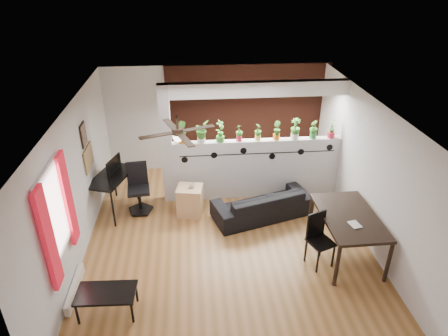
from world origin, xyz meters
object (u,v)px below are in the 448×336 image
(potted_plant_4, at_px, (258,132))
(office_chair, at_px, (139,191))
(cube_shelf, at_px, (190,201))
(coffee_table, at_px, (106,294))
(folding_chair, at_px, (318,234))
(potted_plant_0, at_px, (182,132))
(ceiling_fan, at_px, (178,133))
(potted_plant_3, at_px, (239,132))
(potted_plant_5, at_px, (277,130))
(sofa, at_px, (262,204))
(cup, at_px, (192,186))
(potted_plant_1, at_px, (201,131))
(computer_desk, at_px, (112,179))
(potted_plant_8, at_px, (332,128))
(dining_table, at_px, (349,220))
(potted_plant_7, at_px, (314,129))
(potted_plant_2, at_px, (220,130))
(potted_plant_6, at_px, (295,128))

(potted_plant_4, relative_size, office_chair, 0.34)
(cube_shelf, relative_size, coffee_table, 0.70)
(office_chair, bearing_deg, folding_chair, -30.61)
(coffee_table, bearing_deg, potted_plant_0, 69.82)
(ceiling_fan, bearing_deg, potted_plant_3, 56.20)
(potted_plant_5, distance_m, sofa, 1.57)
(cup, bearing_deg, potted_plant_1, 68.68)
(ceiling_fan, relative_size, computer_desk, 0.93)
(computer_desk, relative_size, folding_chair, 1.32)
(potted_plant_8, xyz_separation_m, dining_table, (-0.33, -2.16, -0.82))
(potted_plant_1, bearing_deg, potted_plant_5, 0.00)
(cup, xyz_separation_m, folding_chair, (2.12, -1.69, -0.09))
(cup, height_order, folding_chair, folding_chair)
(potted_plant_7, xyz_separation_m, office_chair, (-3.71, -0.39, -1.10))
(potted_plant_2, distance_m, potted_plant_6, 1.58)
(folding_chair, bearing_deg, potted_plant_4, 106.88)
(potted_plant_2, height_order, potted_plant_6, potted_plant_2)
(potted_plant_6, bearing_deg, folding_chair, -92.38)
(office_chair, bearing_deg, cube_shelf, -11.70)
(cup, distance_m, coffee_table, 2.88)
(folding_chair, bearing_deg, potted_plant_6, 87.62)
(sofa, height_order, computer_desk, computer_desk)
(ceiling_fan, relative_size, cube_shelf, 1.93)
(cube_shelf, distance_m, office_chair, 1.09)
(potted_plant_4, bearing_deg, folding_chair, -73.12)
(potted_plant_0, distance_m, folding_chair, 3.38)
(potted_plant_2, relative_size, potted_plant_3, 1.30)
(ceiling_fan, height_order, potted_plant_8, ceiling_fan)
(potted_plant_0, bearing_deg, cup, -75.19)
(office_chair, bearing_deg, cup, -11.18)
(potted_plant_6, xyz_separation_m, dining_table, (0.46, -2.16, -0.84))
(cup, bearing_deg, ceiling_fan, -98.53)
(dining_table, xyz_separation_m, folding_chair, (-0.56, -0.13, -0.18))
(ceiling_fan, height_order, cup, ceiling_fan)
(potted_plant_4, relative_size, potted_plant_8, 0.86)
(potted_plant_8, height_order, coffee_table, potted_plant_8)
(ceiling_fan, bearing_deg, sofa, 31.55)
(folding_chair, distance_m, coffee_table, 3.54)
(dining_table, relative_size, coffee_table, 1.74)
(cup, xyz_separation_m, office_chair, (-1.10, 0.22, -0.20))
(potted_plant_1, distance_m, potted_plant_8, 2.77)
(dining_table, bearing_deg, potted_plant_4, 120.10)
(potted_plant_5, bearing_deg, cup, -161.62)
(potted_plant_4, height_order, potted_plant_6, potted_plant_6)
(potted_plant_4, distance_m, sofa, 1.50)
(potted_plant_1, relative_size, sofa, 0.24)
(potted_plant_3, height_order, office_chair, potted_plant_3)
(potted_plant_5, bearing_deg, ceiling_fan, -137.94)
(potted_plant_7, bearing_deg, cup, -166.96)
(potted_plant_7, distance_m, cube_shelf, 3.00)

